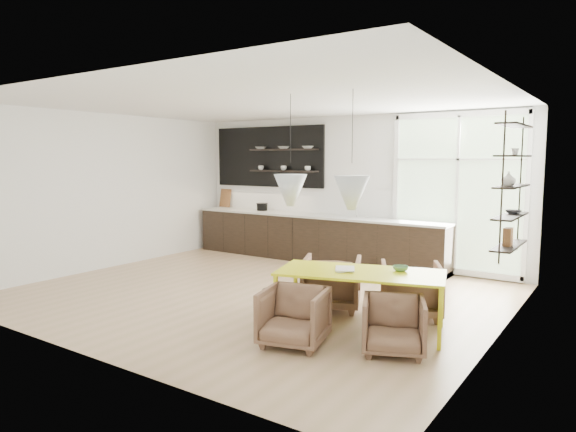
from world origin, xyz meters
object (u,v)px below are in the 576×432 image
at_px(armchair_back_right, 411,289).
at_px(armchair_front_left, 294,317).
at_px(armchair_front_right, 394,325).
at_px(wire_stool, 276,303).
at_px(dining_table, 360,275).
at_px(armchair_back_left, 332,282).

height_order(armchair_back_right, armchair_front_left, armchair_back_right).
bearing_deg(armchair_front_right, wire_stool, 157.22).
xyz_separation_m(armchair_back_right, armchair_front_right, (0.32, -1.35, -0.05)).
xyz_separation_m(armchair_front_right, wire_stool, (-1.51, -0.02, 0.00)).
relative_size(dining_table, armchair_front_right, 3.22).
bearing_deg(armchair_back_left, armchair_front_right, 117.94).
xyz_separation_m(dining_table, wire_stool, (-0.88, -0.50, -0.37)).
distance_m(armchair_back_left, wire_stool, 1.12).
distance_m(dining_table, wire_stool, 1.08).
height_order(armchair_back_left, armchair_front_left, armchair_back_left).
bearing_deg(dining_table, armchair_front_left, -129.35).
distance_m(armchair_back_right, wire_stool, 1.82).
xyz_separation_m(armchair_front_left, wire_stool, (-0.50, 0.37, -0.02)).
bearing_deg(dining_table, armchair_back_right, 54.15).
bearing_deg(wire_stool, armchair_front_left, -36.67).
height_order(dining_table, armchair_back_right, dining_table).
relative_size(armchair_front_left, armchair_front_right, 1.06).
xyz_separation_m(dining_table, armchair_front_right, (0.63, -0.48, -0.37)).
xyz_separation_m(armchair_back_left, armchair_back_right, (1.04, 0.27, -0.01)).
relative_size(armchair_back_left, wire_stool, 1.67).
distance_m(armchair_back_right, armchair_front_right, 1.38).
bearing_deg(armchair_front_left, wire_stool, 129.15).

